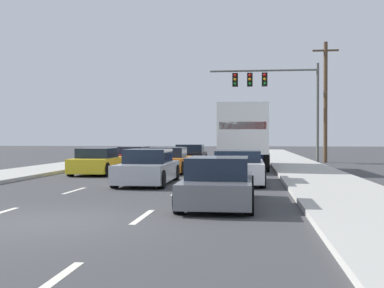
{
  "coord_description": "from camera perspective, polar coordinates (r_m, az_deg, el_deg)",
  "views": [
    {
      "loc": [
        4.06,
        -9.67,
        1.72
      ],
      "look_at": [
        0.87,
        16.78,
        1.41
      ],
      "focal_mm": 46.24,
      "sensor_mm": 36.0,
      "label": 1
    }
  ],
  "objects": [
    {
      "name": "traffic_signal_mast",
      "position": [
        36.3,
        8.78,
        6.56
      ],
      "size": [
        7.81,
        0.69,
        7.08
      ],
      "color": "#595B56",
      "rests_on": "ground_plane"
    },
    {
      "name": "ground_plane",
      "position": [
        34.95,
        0.2,
        -2.14
      ],
      "size": [
        140.0,
        140.0,
        0.0
      ],
      "primitive_type": "plane",
      "color": "#3D3D3F"
    },
    {
      "name": "lane_markings",
      "position": [
        30.89,
        -0.68,
        -2.51
      ],
      "size": [
        3.54,
        52.0,
        0.01
      ],
      "color": "silver",
      "rests_on": "ground_plane"
    },
    {
      "name": "car_yellow",
      "position": [
        23.98,
        -10.83,
        -2.06
      ],
      "size": [
        1.9,
        4.03,
        1.25
      ],
      "color": "yellow",
      "rests_on": "ground_plane"
    },
    {
      "name": "sidewalk_left",
      "position": [
        31.65,
        -13.27,
        -2.33
      ],
      "size": [
        3.16,
        80.0,
        0.14
      ],
      "primitive_type": "cube",
      "color": "#B2AFA8",
      "rests_on": "ground_plane"
    },
    {
      "name": "car_red",
      "position": [
        31.7,
        -6.67,
        -1.43
      ],
      "size": [
        1.84,
        4.57,
        1.19
      ],
      "color": "red",
      "rests_on": "ground_plane"
    },
    {
      "name": "sidewalk_right",
      "position": [
        29.84,
        12.21,
        -2.51
      ],
      "size": [
        3.16,
        80.0,
        0.14
      ],
      "primitive_type": "cube",
      "color": "#B2AFA8",
      "rests_on": "ground_plane"
    },
    {
      "name": "car_white",
      "position": [
        19.0,
        5.35,
        -2.73
      ],
      "size": [
        2.0,
        4.64,
        1.25
      ],
      "color": "white",
      "rests_on": "ground_plane"
    },
    {
      "name": "car_silver",
      "position": [
        18.65,
        -5.1,
        -2.8
      ],
      "size": [
        1.88,
        4.49,
        1.31
      ],
      "color": "#B7BABF",
      "rests_on": "ground_plane"
    },
    {
      "name": "car_orange",
      "position": [
        24.59,
        -2.76,
        -2.0
      ],
      "size": [
        1.96,
        4.22,
        1.27
      ],
      "color": "orange",
      "rests_on": "ground_plane"
    },
    {
      "name": "utility_pole_mid",
      "position": [
        35.98,
        15.14,
        4.88
      ],
      "size": [
        1.8,
        0.28,
        8.47
      ],
      "color": "brown",
      "rests_on": "ground_plane"
    },
    {
      "name": "box_truck",
      "position": [
        27.56,
        5.97,
        1.21
      ],
      "size": [
        2.7,
        8.6,
        3.44
      ],
      "color": "white",
      "rests_on": "ground_plane"
    },
    {
      "name": "car_gray",
      "position": [
        12.8,
        3.09,
        -4.54
      ],
      "size": [
        1.81,
        4.48,
        1.24
      ],
      "color": "slate",
      "rests_on": "ground_plane"
    },
    {
      "name": "car_black",
      "position": [
        32.23,
        -0.21,
        -1.31
      ],
      "size": [
        2.07,
        4.24,
        1.31
      ],
      "color": "black",
      "rests_on": "ground_plane"
    }
  ]
}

